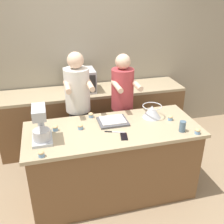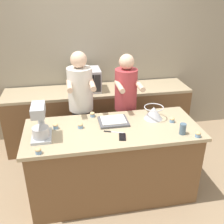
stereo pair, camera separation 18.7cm
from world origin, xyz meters
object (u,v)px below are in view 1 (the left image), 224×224
Objects in this scene: person_right at (122,108)px; cupcake_2 at (55,128)px; microwave_oven at (80,81)px; cupcake_4 at (41,154)px; person_left at (79,111)px; drinking_glass at (182,126)px; cupcake_3 at (91,115)px; cupcake_5 at (80,127)px; cupcake_0 at (198,131)px; mixing_bowl at (152,111)px; cell_phone at (124,136)px; stand_mixer at (41,126)px; knife at (113,132)px; baking_tray at (113,121)px; cupcake_1 at (170,118)px.

cupcake_2 is at bearing -151.60° from person_right.
microwave_oven reaches higher than cupcake_4.
person_left is 0.59m from person_right.
drinking_glass reaches higher than cupcake_3.
cupcake_5 is (0.27, -0.04, 0.00)m from cupcake_2.
cupcake_0 is (1.03, -1.55, -0.14)m from microwave_oven.
mixing_bowl is 3.73× the size of cupcake_2.
cell_phone is 0.50m from cupcake_5.
drinking_glass is at bearing -15.39° from cupcake_2.
person_right is at bearing 39.62° from cupcake_5.
stand_mixer is 6.02× the size of cupcake_2.
person_left reaches higher than cupcake_3.
cupcake_4 reaches higher than knife.
baking_tray is 0.94m from cupcake_4.
microwave_oven is at bearing 123.42° from cupcake_0.
drinking_glass is (0.19, -0.40, -0.02)m from mixing_bowl.
drinking_glass is 0.57× the size of knife.
stand_mixer is 1.47m from cupcake_1.
microwave_oven is at bearing 68.34° from cupcake_2.
baking_tray is (-0.49, -0.01, -0.06)m from mixing_bowl.
knife is at bearing -67.80° from cupcake_3.
cupcake_2 is (-1.33, 0.37, -0.03)m from drinking_glass.
stand_mixer is 1.63m from cupcake_0.
knife is at bearing -17.94° from cupcake_2.
baking_tray is 0.23m from knife.
cupcake_4 is at bearing -131.00° from cupcake_3.
baking_tray is 0.68m from cupcake_1.
person_right reaches higher than cell_phone.
cupcake_5 is at bearing -174.96° from mixing_bowl.
person_right reaches higher than cupcake_4.
cupcake_4 is (-1.48, -0.10, -0.03)m from drinking_glass.
mixing_bowl is 3.73× the size of cupcake_1.
cupcake_0 is at bearing -56.93° from mixing_bowl.
cell_phone is (-0.23, -0.81, 0.06)m from person_right.
stand_mixer is at bearing -114.44° from microwave_oven.
person_right is at bearing 116.79° from mixing_bowl.
cell_phone is 0.65m from drinking_glass.
cupcake_1 is 1.52m from cupcake_4.
mixing_bowl is at bearing 9.28° from stand_mixer.
cupcake_3 is (0.11, -0.28, 0.06)m from person_left.
person_left reaches higher than drinking_glass.
drinking_glass reaches higher than cupcake_5.
cupcake_1 is at bearing 110.91° from cupcake_0.
cupcake_2 is (-0.44, -1.10, -0.14)m from microwave_oven.
person_right is 1.26m from stand_mixer.
cupcake_5 is at bearing 154.88° from knife.
baking_tray is at bearing -118.78° from person_right.
person_left is at bearing 179.93° from person_right.
knife is 3.41× the size of cupcake_2.
cell_phone is (0.25, -1.42, -0.17)m from microwave_oven.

